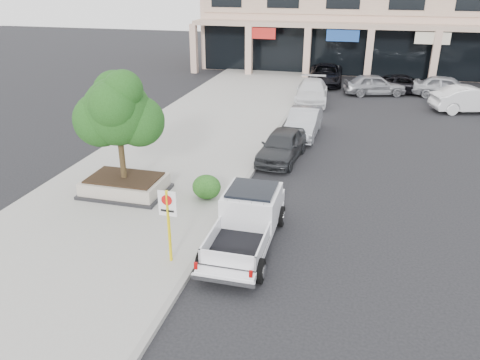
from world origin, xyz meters
name	(u,v)px	position (x,y,z in m)	size (l,w,h in m)	color
ground	(259,241)	(0.00, 0.00, 0.00)	(120.00, 120.00, 0.00)	black
sidewalk	(172,160)	(-5.50, 6.00, 0.07)	(8.00, 52.00, 0.15)	gray
curb	(254,168)	(-1.55, 6.00, 0.07)	(0.20, 52.00, 0.15)	gray
strip_mall	(431,16)	(8.00, 33.93, 4.75)	(40.55, 12.43, 9.50)	#CDAB90
planter	(125,185)	(-5.82, 2.01, 0.48)	(3.20, 2.20, 0.68)	black
planter_tree	(123,111)	(-5.68, 2.16, 3.41)	(2.90, 2.55, 4.00)	#322413
no_parking_sign	(168,217)	(-2.24, -1.99, 1.63)	(0.55, 0.09, 2.30)	yellow
hedge	(207,187)	(-2.58, 2.37, 0.62)	(1.10, 0.99, 0.94)	#163F12
pickup_truck	(245,224)	(-0.35, -0.43, 0.82)	(1.93, 5.21, 1.64)	white
curb_car_a	(282,145)	(-0.59, 7.54, 0.72)	(1.69, 4.21, 1.43)	#292B2D
curb_car_b	(304,123)	(-0.11, 11.44, 0.73)	(1.54, 4.42, 1.46)	#A1A3A9
curb_car_c	(312,92)	(-0.57, 18.89, 0.75)	(2.10, 5.18, 1.50)	silver
curb_car_d	(326,74)	(-0.20, 25.15, 0.78)	(2.59, 5.61, 1.56)	black
lot_car_a	(375,85)	(3.61, 22.32, 0.75)	(1.78, 4.43, 1.51)	gray
lot_car_b	(472,100)	(9.55, 19.00, 0.81)	(1.71, 4.92, 1.62)	silver
lot_car_d	(405,84)	(5.78, 23.43, 0.66)	(2.20, 4.77, 1.32)	black
lot_car_e	(447,87)	(8.55, 22.68, 0.78)	(1.84, 4.57, 1.56)	#ABADB3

